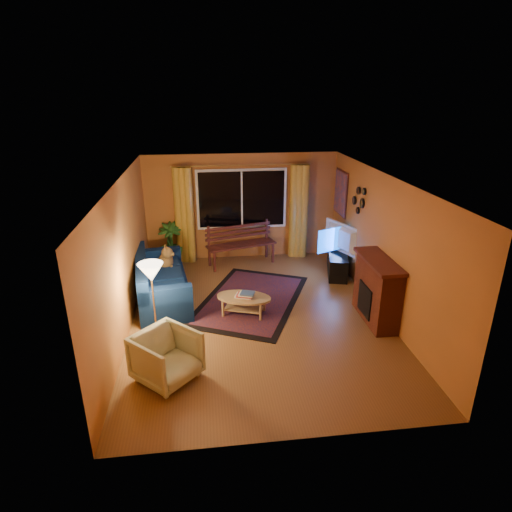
{
  "coord_description": "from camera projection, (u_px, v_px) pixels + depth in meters",
  "views": [
    {
      "loc": [
        -0.9,
        -6.82,
        3.86
      ],
      "look_at": [
        0.0,
        0.3,
        1.05
      ],
      "focal_mm": 30.0,
      "sensor_mm": 36.0,
      "label": 1
    }
  ],
  "objects": [
    {
      "name": "sofa",
      "position": [
        162.0,
        279.0,
        8.26
      ],
      "size": [
        1.22,
        2.27,
        0.88
      ],
      "primitive_type": "cube",
      "rotation": [
        0.0,
        0.0,
        0.14
      ],
      "color": "#08193F",
      "rests_on": "ground"
    },
    {
      "name": "coffee_table",
      "position": [
        244.0,
        305.0,
        7.79
      ],
      "size": [
        1.27,
        1.27,
        0.36
      ],
      "primitive_type": "cylinder",
      "rotation": [
        0.0,
        0.0,
        -0.33
      ],
      "color": "tan",
      "rests_on": "ground"
    },
    {
      "name": "fireplace",
      "position": [
        377.0,
        292.0,
        7.48
      ],
      "size": [
        0.4,
        1.2,
        1.1
      ],
      "primitive_type": "cube",
      "color": "maroon",
      "rests_on": "ground"
    },
    {
      "name": "floor",
      "position": [
        258.0,
        316.0,
        7.82
      ],
      "size": [
        4.5,
        6.0,
        0.02
      ],
      "primitive_type": "cube",
      "color": "brown",
      "rests_on": "ground"
    },
    {
      "name": "curtain_rod",
      "position": [
        242.0,
        165.0,
        9.67
      ],
      "size": [
        3.2,
        0.03,
        0.03
      ],
      "primitive_type": "cylinder",
      "rotation": [
        0.0,
        1.57,
        0.0
      ],
      "color": "#BF8C3F",
      "rests_on": "wall_back"
    },
    {
      "name": "window",
      "position": [
        242.0,
        199.0,
        10.0
      ],
      "size": [
        2.0,
        0.02,
        1.3
      ],
      "primitive_type": "cube",
      "color": "black",
      "rests_on": "wall_back"
    },
    {
      "name": "television",
      "position": [
        339.0,
        239.0,
        9.3
      ],
      "size": [
        0.58,
        1.1,
        0.65
      ],
      "primitive_type": "imported",
      "rotation": [
        0.0,
        0.0,
        1.98
      ],
      "color": "black",
      "rests_on": "tv_console"
    },
    {
      "name": "ceiling",
      "position": [
        258.0,
        179.0,
        6.9
      ],
      "size": [
        4.5,
        6.0,
        0.02
      ],
      "primitive_type": "cube",
      "color": "white",
      "rests_on": "ground"
    },
    {
      "name": "curtain_left",
      "position": [
        184.0,
        216.0,
        9.91
      ],
      "size": [
        0.36,
        0.36,
        2.24
      ],
      "primitive_type": "cylinder",
      "color": "gold",
      "rests_on": "ground"
    },
    {
      "name": "tv_console",
      "position": [
        337.0,
        263.0,
        9.51
      ],
      "size": [
        0.67,
        1.24,
        0.49
      ],
      "primitive_type": "cube",
      "rotation": [
        0.0,
        0.0,
        -0.25
      ],
      "color": "black",
      "rests_on": "ground"
    },
    {
      "name": "potted_plant",
      "position": [
        170.0,
        244.0,
        9.97
      ],
      "size": [
        0.57,
        0.57,
        0.98
      ],
      "primitive_type": "imported",
      "rotation": [
        0.0,
        0.0,
        -0.03
      ],
      "color": "#235B1E",
      "rests_on": "ground"
    },
    {
      "name": "wall_left",
      "position": [
        123.0,
        258.0,
        7.09
      ],
      "size": [
        0.02,
        6.0,
        2.5
      ],
      "primitive_type": "cube",
      "color": "#C17234",
      "rests_on": "ground"
    },
    {
      "name": "wall_back",
      "position": [
        242.0,
        207.0,
        10.14
      ],
      "size": [
        4.5,
        0.02,
        2.5
      ],
      "primitive_type": "cube",
      "color": "#C17234",
      "rests_on": "ground"
    },
    {
      "name": "dog",
      "position": [
        165.0,
        257.0,
        8.63
      ],
      "size": [
        0.36,
        0.48,
        0.51
      ],
      "primitive_type": null,
      "rotation": [
        0.0,
        0.0,
        -0.04
      ],
      "color": "brown",
      "rests_on": "sofa"
    },
    {
      "name": "bench",
      "position": [
        242.0,
        254.0,
        10.02
      ],
      "size": [
        1.68,
        0.89,
        0.48
      ],
      "primitive_type": "cube",
      "rotation": [
        0.0,
        0.0,
        0.28
      ],
      "color": "#431914",
      "rests_on": "ground"
    },
    {
      "name": "floor_lamp",
      "position": [
        154.0,
        302.0,
        6.87
      ],
      "size": [
        0.28,
        0.28,
        1.32
      ],
      "primitive_type": "cylinder",
      "rotation": [
        0.0,
        0.0,
        -0.34
      ],
      "color": "#BF8C3F",
      "rests_on": "ground"
    },
    {
      "name": "wall_right",
      "position": [
        384.0,
        246.0,
        7.62
      ],
      "size": [
        0.02,
        6.0,
        2.5
      ],
      "primitive_type": "cube",
      "color": "#C17234",
      "rests_on": "ground"
    },
    {
      "name": "mirror_cluster",
      "position": [
        358.0,
        198.0,
        8.62
      ],
      "size": [
        0.06,
        0.6,
        0.56
      ],
      "primitive_type": null,
      "color": "black",
      "rests_on": "wall_right"
    },
    {
      "name": "rug",
      "position": [
        251.0,
        300.0,
        8.38
      ],
      "size": [
        2.71,
        3.2,
        0.02
      ],
      "primitive_type": "cube",
      "rotation": [
        0.0,
        0.0,
        -0.43
      ],
      "color": "maroon",
      "rests_on": "ground"
    },
    {
      "name": "curtain_right",
      "position": [
        298.0,
        212.0,
        10.22
      ],
      "size": [
        0.36,
        0.36,
        2.24
      ],
      "primitive_type": "cylinder",
      "color": "gold",
      "rests_on": "ground"
    },
    {
      "name": "painting",
      "position": [
        341.0,
        193.0,
        9.73
      ],
      "size": [
        0.04,
        0.76,
        0.96
      ],
      "primitive_type": "cube",
      "color": "#C94D23",
      "rests_on": "wall_right"
    },
    {
      "name": "armchair",
      "position": [
        166.0,
        355.0,
        5.97
      ],
      "size": [
        1.06,
        1.06,
        0.8
      ],
      "primitive_type": "imported",
      "rotation": [
        0.0,
        0.0,
        0.8
      ],
      "color": "beige",
      "rests_on": "ground"
    }
  ]
}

